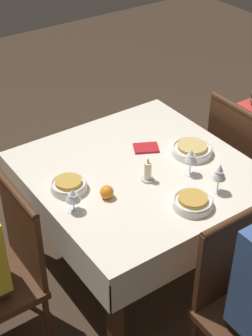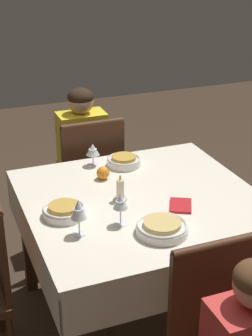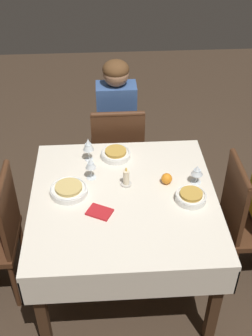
# 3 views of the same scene
# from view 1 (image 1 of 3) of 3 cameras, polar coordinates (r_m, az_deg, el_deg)

# --- Properties ---
(ground_plane) EXTENTS (8.00, 8.00, 0.00)m
(ground_plane) POSITION_cam_1_polar(r_m,az_deg,el_deg) (3.22, 1.23, -10.89)
(ground_plane) COLOR #3D2D21
(dining_table) EXTENTS (1.11, 1.13, 0.75)m
(dining_table) POSITION_cam_1_polar(r_m,az_deg,el_deg) (2.79, 1.40, -1.58)
(dining_table) COLOR silver
(dining_table) RESTS_ON ground_plane
(chair_north) EXTENTS (0.42, 0.43, 0.92)m
(chair_north) POSITION_cam_1_polar(r_m,az_deg,el_deg) (2.46, 13.07, -14.07)
(chair_north) COLOR #472816
(chair_north) RESTS_ON ground_plane
(chair_east) EXTENTS (0.43, 0.42, 0.92)m
(chair_east) POSITION_cam_1_polar(r_m,az_deg,el_deg) (2.60, -13.36, -10.80)
(chair_east) COLOR #472816
(chair_east) RESTS_ON ground_plane
(chair_west) EXTENTS (0.43, 0.42, 0.92)m
(chair_west) POSITION_cam_1_polar(r_m,az_deg,el_deg) (3.34, 12.74, 1.15)
(chair_west) COLOR #472816
(chair_west) RESTS_ON ground_plane
(bowl_north) EXTENTS (0.20, 0.20, 0.06)m
(bowl_north) POSITION_cam_1_polar(r_m,az_deg,el_deg) (2.49, 7.40, -3.74)
(bowl_north) COLOR white
(bowl_north) RESTS_ON dining_table
(wine_glass_north) EXTENTS (0.07, 0.07, 0.17)m
(wine_glass_north) POSITION_cam_1_polar(r_m,az_deg,el_deg) (2.55, 10.33, -0.47)
(wine_glass_north) COLOR white
(wine_glass_north) RESTS_ON dining_table
(bowl_east) EXTENTS (0.19, 0.19, 0.06)m
(bowl_east) POSITION_cam_1_polar(r_m,az_deg,el_deg) (2.59, -6.37, -1.87)
(bowl_east) COLOR white
(bowl_east) RESTS_ON dining_table
(wine_glass_east) EXTENTS (0.07, 0.07, 0.13)m
(wine_glass_east) POSITION_cam_1_polar(r_m,az_deg,el_deg) (2.42, -5.90, -3.08)
(wine_glass_east) COLOR white
(wine_glass_east) RESTS_ON dining_table
(bowl_west) EXTENTS (0.23, 0.23, 0.06)m
(bowl_west) POSITION_cam_1_polar(r_m,az_deg,el_deg) (2.86, 7.32, 2.07)
(bowl_west) COLOR white
(bowl_west) RESTS_ON dining_table
(wine_glass_west) EXTENTS (0.07, 0.07, 0.15)m
(wine_glass_west) POSITION_cam_1_polar(r_m,az_deg,el_deg) (2.65, 7.22, 1.29)
(wine_glass_west) COLOR white
(wine_glass_west) RESTS_ON dining_table
(candle_centerpiece) EXTENTS (0.07, 0.07, 0.13)m
(candle_centerpiece) POSITION_cam_1_polar(r_m,az_deg,el_deg) (2.63, 2.42, -0.53)
(candle_centerpiece) COLOR beige
(candle_centerpiece) RESTS_ON dining_table
(orange_fruit) EXTENTS (0.07, 0.07, 0.07)m
(orange_fruit) POSITION_cam_1_polar(r_m,az_deg,el_deg) (2.52, -2.15, -2.68)
(orange_fruit) COLOR orange
(orange_fruit) RESTS_ON dining_table
(napkin_red_folded) EXTENTS (0.17, 0.15, 0.01)m
(napkin_red_folded) POSITION_cam_1_polar(r_m,az_deg,el_deg) (2.89, 2.23, 2.24)
(napkin_red_folded) COLOR red
(napkin_red_folded) RESTS_ON dining_table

